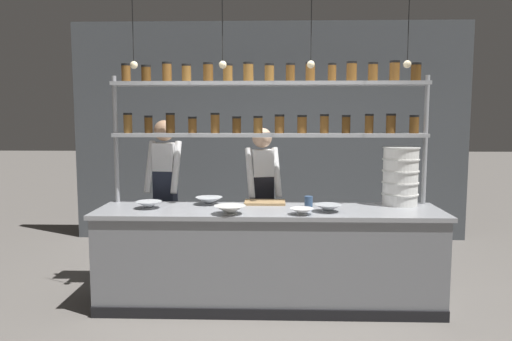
{
  "coord_description": "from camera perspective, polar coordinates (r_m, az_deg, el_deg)",
  "views": [
    {
      "loc": [
        0.03,
        -4.57,
        1.79
      ],
      "look_at": [
        -0.12,
        0.2,
        1.26
      ],
      "focal_mm": 35.0,
      "sensor_mm": 36.0,
      "label": 1
    }
  ],
  "objects": [
    {
      "name": "prep_bowl_far_left",
      "position": [
        4.4,
        -3.0,
        -4.53
      ],
      "size": [
        0.28,
        0.28,
        0.08
      ],
      "color": "silver",
      "rests_on": "prep_counter"
    },
    {
      "name": "cutting_board",
      "position": [
        4.92,
        1.02,
        -3.66
      ],
      "size": [
        0.4,
        0.26,
        0.02
      ],
      "color": "#A88456",
      "rests_on": "prep_counter"
    },
    {
      "name": "serving_cup_front",
      "position": [
        4.78,
        6.03,
        -3.54
      ],
      "size": [
        0.08,
        0.08,
        0.1
      ],
      "color": "#334C70",
      "rests_on": "prep_counter"
    },
    {
      "name": "back_wall",
      "position": [
        7.15,
        1.61,
        4.4
      ],
      "size": [
        5.6,
        0.12,
        3.09
      ],
      "primitive_type": "cube",
      "color": "#4C5156",
      "rests_on": "ground_plane"
    },
    {
      "name": "chef_left",
      "position": [
        5.42,
        -10.34,
        -2.02
      ],
      "size": [
        0.39,
        0.32,
        1.73
      ],
      "rotation": [
        0.0,
        0.0,
        -0.13
      ],
      "color": "black",
      "rests_on": "ground_plane"
    },
    {
      "name": "pendant_light_row",
      "position": [
        4.6,
        1.38,
        12.65
      ],
      "size": [
        2.53,
        0.07,
        0.83
      ],
      "color": "black"
    },
    {
      "name": "container_stack",
      "position": [
        5.01,
        16.18,
        -0.61
      ],
      "size": [
        0.35,
        0.35,
        0.56
      ],
      "color": "white",
      "rests_on": "prep_counter"
    },
    {
      "name": "prep_bowl_near_right",
      "position": [
        4.55,
        8.26,
        -4.29
      ],
      "size": [
        0.25,
        0.25,
        0.07
      ],
      "color": "#B2B7BC",
      "rests_on": "prep_counter"
    },
    {
      "name": "chef_center",
      "position": [
        5.33,
        0.71,
        -2.68
      ],
      "size": [
        0.41,
        0.34,
        1.65
      ],
      "rotation": [
        0.0,
        0.0,
        0.26
      ],
      "color": "black",
      "rests_on": "ground_plane"
    },
    {
      "name": "prep_bowl_near_left",
      "position": [
        4.77,
        -12.15,
        -3.87
      ],
      "size": [
        0.24,
        0.24,
        0.07
      ],
      "color": "silver",
      "rests_on": "prep_counter"
    },
    {
      "name": "prep_counter",
      "position": [
        4.76,
        1.45,
        -9.87
      ],
      "size": [
        3.2,
        0.76,
        0.92
      ],
      "color": "gray",
      "rests_on": "ground_plane"
    },
    {
      "name": "prep_bowl_center_front",
      "position": [
        4.4,
        5.26,
        -4.69
      ],
      "size": [
        0.21,
        0.21,
        0.06
      ],
      "color": "white",
      "rests_on": "prep_counter"
    },
    {
      "name": "ground_plane",
      "position": [
        4.91,
        1.43,
        -15.02
      ],
      "size": [
        40.0,
        40.0,
        0.0
      ],
      "primitive_type": "plane",
      "color": "slate"
    },
    {
      "name": "spice_shelf_unit",
      "position": [
        4.9,
        1.67,
        6.91
      ],
      "size": [
        3.09,
        0.28,
        2.31
      ],
      "color": "#999BA0",
      "rests_on": "ground_plane"
    },
    {
      "name": "prep_bowl_center_back",
      "position": [
        4.9,
        -5.39,
        -3.47
      ],
      "size": [
        0.26,
        0.26,
        0.07
      ],
      "color": "silver",
      "rests_on": "prep_counter"
    }
  ]
}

